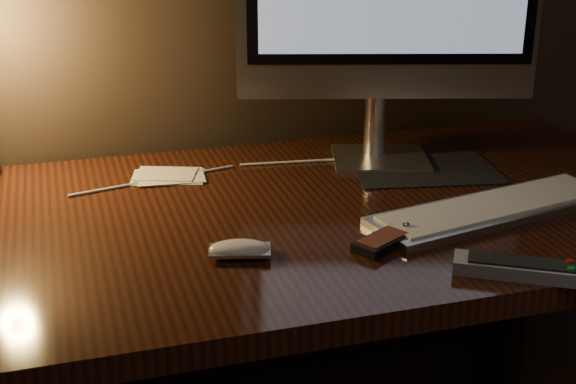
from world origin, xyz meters
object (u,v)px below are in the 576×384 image
object	(u,v)px
keyboard	(495,208)
media_remote	(388,239)
mouse	(240,251)
desk	(241,265)
tv_remote	(525,269)

from	to	relation	value
keyboard	media_remote	distance (m)	0.23
mouse	media_remote	distance (m)	0.23
keyboard	media_remote	size ratio (longest dim) A/B	3.42
desk	keyboard	bearing A→B (deg)	-24.66
desk	media_remote	size ratio (longest dim) A/B	11.95
media_remote	tv_remote	size ratio (longest dim) A/B	0.68
keyboard	mouse	distance (m)	0.46
desk	tv_remote	xyz separation A→B (m)	(0.32, -0.40, 0.14)
desk	keyboard	world-z (taller)	keyboard
tv_remote	mouse	bearing A→B (deg)	-174.57
keyboard	desk	bearing A→B (deg)	143.79
media_remote	tv_remote	bearing A→B (deg)	-77.09
media_remote	tv_remote	distance (m)	0.21
mouse	media_remote	world-z (taller)	media_remote
keyboard	mouse	bearing A→B (deg)	173.97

